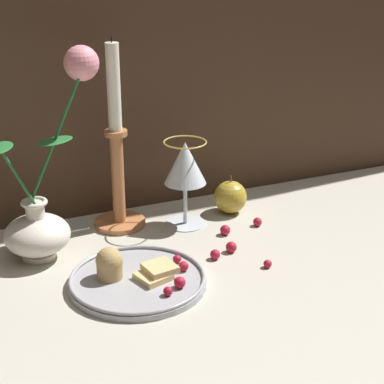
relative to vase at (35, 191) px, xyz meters
The scene contains 11 objects.
ground_plane 0.22m from the vase, 26.77° to the right, with size 2.40×2.40×0.00m, color #B7B2A3.
vase is the anchor object (origin of this frame).
plate_with_pastries 0.23m from the vase, 52.14° to the right, with size 0.22×0.22×0.06m.
wine_glass 0.29m from the vase, ahead, with size 0.08×0.08×0.17m.
candlestick 0.18m from the vase, 22.67° to the left, with size 0.10×0.10×0.36m.
apple_beside_vase 0.40m from the vase, ahead, with size 0.07×0.07×0.08m.
berry_near_plate 0.35m from the vase, 20.48° to the right, with size 0.02×0.02×0.02m, color #AD192D.
berry_front_center 0.33m from the vase, 25.17° to the right, with size 0.02×0.02×0.02m, color #AD192D.
berry_by_glass_stem 0.41m from the vase, 29.20° to the right, with size 0.01×0.01×0.01m, color #AD192D.
berry_under_candlestick 0.36m from the vase, ahead, with size 0.02×0.02×0.02m, color #AD192D.
berry_far_right 0.43m from the vase, ahead, with size 0.02×0.02×0.02m, color #AD192D.
Camera 1 is at (-0.32, -0.94, 0.53)m, focal length 60.00 mm.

